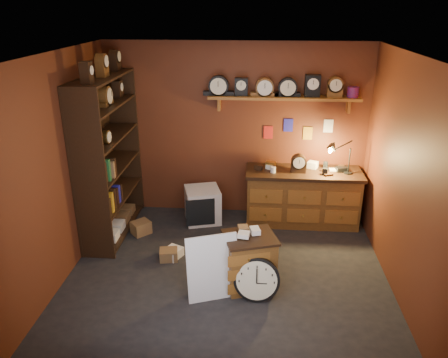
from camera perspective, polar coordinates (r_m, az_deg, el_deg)
floor at (r=5.72m, az=0.43°, el=-12.02°), size 4.00×4.00×0.00m
room_shell at (r=5.06m, az=1.08°, el=5.03°), size 4.02×3.62×2.71m
shelving_unit at (r=6.39m, az=-15.16°, el=3.51°), size 0.47×1.60×2.58m
workbench at (r=6.81m, az=10.20°, el=-1.93°), size 1.74×0.66×1.36m
low_cabinet at (r=5.29m, az=3.33°, el=-10.37°), size 0.72×0.66×0.77m
big_round_clock at (r=5.13m, az=4.29°, el=-12.99°), size 0.53×0.17×0.53m
white_panel at (r=5.32m, az=-1.46°, el=-15.00°), size 0.62×0.36×0.79m
mini_fridge at (r=6.83m, az=-2.82°, el=-3.40°), size 0.63×0.65×0.54m
floor_box_a at (r=5.97m, az=-7.24°, el=-9.77°), size 0.27×0.24×0.14m
floor_box_b at (r=6.02m, az=-6.72°, el=-9.58°), size 0.30×0.32×0.12m
floor_box_c at (r=6.64m, az=-10.79°, el=-6.25°), size 0.33×0.33×0.19m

